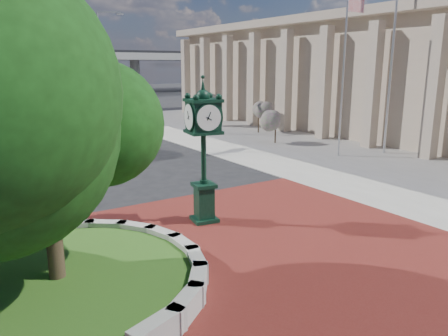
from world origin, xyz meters
TOP-DOWN VIEW (x-y plane):
  - ground at (0.00, 0.00)m, footprint 200.00×200.00m
  - plaza at (0.00, -1.00)m, footprint 12.00×12.00m
  - sidewalk at (16.00, 10.00)m, footprint 20.00×50.00m
  - planter_wall at (-2.71, -0.00)m, footprint 2.96×6.77m
  - grass_bed at (-5.00, 0.00)m, footprint 6.10×6.10m
  - civic_building at (23.60, 12.00)m, footprint 17.35×44.00m
  - tree_planter at (-5.00, 0.00)m, footprint 5.20×5.20m
  - post_clock at (0.14, 2.17)m, footprint 1.10×1.10m
  - parked_car at (3.35, 38.09)m, footprint 2.58×4.87m
  - flagpole_a at (11.93, 7.18)m, footprint 1.41×0.16m
  - flagpole_b at (14.77, 6.27)m, footprint 1.72×0.69m
  - street_lamp_near at (4.00, 23.66)m, footprint 2.00×0.47m
  - shrub_near at (11.57, 12.35)m, footprint 1.20×1.20m
  - shrub_mid at (13.38, 16.55)m, footprint 1.20×1.20m
  - shrub_far at (12.36, 21.92)m, footprint 1.20×1.20m

SIDE VIEW (x-z plane):
  - ground at x=0.00m, z-range 0.00..0.00m
  - plaza at x=0.00m, z-range 0.00..0.04m
  - sidewalk at x=16.00m, z-range 0.00..0.04m
  - grass_bed at x=-5.00m, z-range 0.00..0.40m
  - planter_wall at x=-2.71m, z-range 0.00..0.54m
  - parked_car at x=3.35m, z-range 0.00..1.58m
  - shrub_near at x=11.57m, z-range 0.49..2.69m
  - shrub_mid at x=13.38m, z-range 0.49..2.69m
  - shrub_far at x=12.36m, z-range 0.49..2.69m
  - post_clock at x=0.14m, z-range 0.23..4.92m
  - tree_planter at x=-5.00m, z-range 0.56..6.89m
  - civic_building at x=23.60m, z-range 0.03..8.63m
  - flagpole_a at x=11.93m, z-range 0.11..9.12m
  - street_lamp_near at x=4.00m, z-range 0.77..9.70m
  - flagpole_b at x=14.77m, z-range 0.14..11.57m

